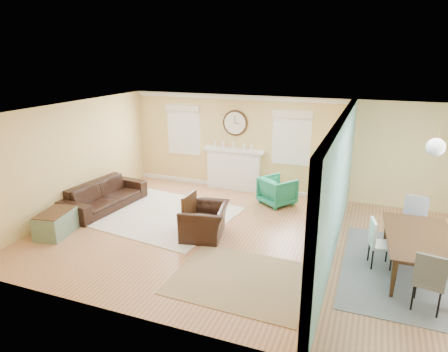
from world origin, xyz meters
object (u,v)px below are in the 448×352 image
at_px(credenza, 327,206).
at_px(sofa, 105,195).
at_px(green_chair, 277,191).
at_px(eames_chair, 205,221).
at_px(dining_table, 420,256).

bearing_deg(credenza, sofa, -168.52).
xyz_separation_m(green_chair, credenza, (1.29, -0.72, 0.05)).
relative_size(eames_chair, credenza, 0.73).
bearing_deg(dining_table, eames_chair, 86.31).
height_order(sofa, green_chair, green_chair).
bearing_deg(green_chair, credenza, -173.38).
bearing_deg(green_chair, dining_table, 178.04).
distance_m(green_chair, credenza, 1.48).
bearing_deg(credenza, eames_chair, -144.33).
xyz_separation_m(green_chair, dining_table, (3.08, -2.38, -0.01)).
relative_size(green_chair, dining_table, 0.39).
distance_m(green_chair, dining_table, 3.89).
relative_size(sofa, credenza, 1.58).
height_order(green_chair, credenza, credenza).
bearing_deg(credenza, dining_table, -42.90).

